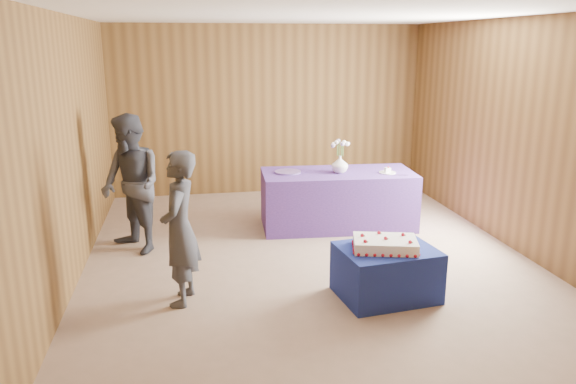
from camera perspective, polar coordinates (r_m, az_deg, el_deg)
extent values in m
plane|color=gray|center=(6.61, 1.88, -6.44)|extent=(6.00, 6.00, 0.00)
cube|color=brown|center=(9.17, -2.02, 8.30)|extent=(5.00, 0.04, 2.70)
cube|color=brown|center=(3.45, 12.57, -3.30)|extent=(5.00, 0.04, 2.70)
cube|color=brown|center=(6.22, -21.21, 4.13)|extent=(0.04, 6.00, 2.70)
cube|color=brown|center=(7.20, 21.92, 5.40)|extent=(0.04, 6.00, 2.70)
cube|color=white|center=(6.16, 2.10, 17.64)|extent=(5.00, 6.00, 0.04)
cube|color=navy|center=(5.59, 9.94, -8.04)|extent=(0.98, 0.81, 0.50)
cube|color=#5D3593|center=(7.55, 5.06, -0.74)|extent=(2.05, 1.02, 0.75)
cube|color=white|center=(5.44, 9.84, -5.24)|extent=(0.67, 0.53, 0.11)
sphere|color=#AA0D20|center=(5.24, 6.78, -6.33)|extent=(0.03, 0.03, 0.03)
sphere|color=#AA0D20|center=(5.31, 13.21, -6.38)|extent=(0.03, 0.03, 0.03)
sphere|color=#AA0D20|center=(5.61, 6.62, -4.88)|extent=(0.03, 0.03, 0.03)
sphere|color=#AA0D20|center=(5.67, 12.62, -4.94)|extent=(0.03, 0.03, 0.03)
sphere|color=#AA0D20|center=(5.31, 8.06, -4.85)|extent=(0.04, 0.04, 0.04)
cone|color=#185012|center=(5.32, 8.30, -4.95)|extent=(0.02, 0.03, 0.02)
sphere|color=#AA0D20|center=(5.51, 11.42, -4.23)|extent=(0.04, 0.04, 0.04)
cone|color=#185012|center=(5.53, 11.65, -4.33)|extent=(0.02, 0.03, 0.02)
sphere|color=#AA0D20|center=(5.41, 9.87, -4.52)|extent=(0.04, 0.04, 0.04)
cone|color=#185012|center=(5.43, 10.11, -4.62)|extent=(0.02, 0.03, 0.02)
imported|color=silver|center=(7.40, 5.29, 2.83)|extent=(0.22, 0.22, 0.23)
cylinder|color=#336026|center=(7.38, 5.63, 4.34)|extent=(0.01, 0.01, 0.17)
sphere|color=#AA9AC8|center=(7.38, 6.10, 5.00)|extent=(0.06, 0.06, 0.06)
cylinder|color=#336026|center=(7.40, 5.48, 4.38)|extent=(0.01, 0.01, 0.17)
sphere|color=white|center=(7.44, 5.72, 5.09)|extent=(0.06, 0.06, 0.06)
cylinder|color=#336026|center=(7.40, 5.24, 4.39)|extent=(0.01, 0.01, 0.17)
sphere|color=#AA9AC8|center=(7.45, 5.13, 5.11)|extent=(0.06, 0.06, 0.06)
cylinder|color=#336026|center=(7.39, 5.05, 4.37)|extent=(0.01, 0.01, 0.17)
sphere|color=white|center=(7.40, 4.66, 5.06)|extent=(0.06, 0.06, 0.06)
cylinder|color=#336026|center=(7.36, 5.02, 4.33)|extent=(0.01, 0.01, 0.17)
sphere|color=#AA9AC8|center=(7.32, 4.57, 4.96)|extent=(0.06, 0.06, 0.06)
cylinder|color=#336026|center=(7.33, 5.17, 4.29)|extent=(0.01, 0.01, 0.17)
sphere|color=white|center=(7.26, 4.94, 4.87)|extent=(0.06, 0.06, 0.06)
cylinder|color=#336026|center=(7.33, 5.41, 4.28)|extent=(0.01, 0.01, 0.17)
sphere|color=#AA9AC8|center=(7.26, 5.55, 4.84)|extent=(0.06, 0.06, 0.06)
cylinder|color=#336026|center=(7.35, 5.60, 4.30)|extent=(0.01, 0.01, 0.17)
sphere|color=white|center=(7.30, 6.03, 4.90)|extent=(0.06, 0.06, 0.06)
cylinder|color=#664B96|center=(7.39, -0.02, 2.05)|extent=(0.39, 0.39, 0.02)
cylinder|color=white|center=(7.49, 10.07, 1.96)|extent=(0.28, 0.28, 0.01)
cube|color=white|center=(7.48, 10.08, 2.23)|extent=(0.08, 0.07, 0.06)
sphere|color=#AA0D20|center=(7.46, 10.15, 2.51)|extent=(0.02, 0.02, 0.02)
cube|color=#B4B4B9|center=(7.39, 11.11, 1.70)|extent=(0.26, 0.09, 0.00)
imported|color=#34353D|center=(5.32, -10.95, -3.68)|extent=(0.46, 0.60, 1.47)
imported|color=#353740|center=(6.75, -15.63, 0.74)|extent=(0.96, 1.01, 1.63)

